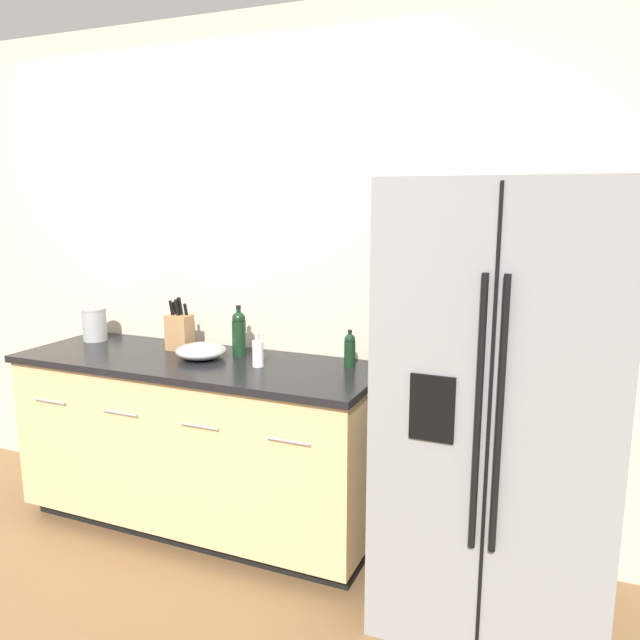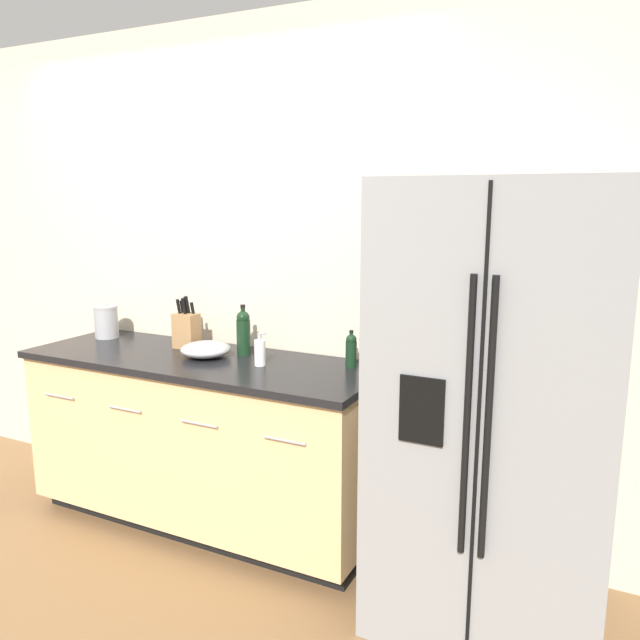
{
  "view_description": "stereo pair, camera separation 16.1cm",
  "coord_description": "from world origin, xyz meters",
  "views": [
    {
      "loc": [
        1.9,
        -1.53,
        1.7
      ],
      "look_at": [
        0.82,
        1.0,
        1.16
      ],
      "focal_mm": 35.0,
      "sensor_mm": 36.0,
      "label": 1
    },
    {
      "loc": [
        2.04,
        -1.47,
        1.7
      ],
      "look_at": [
        0.82,
        1.0,
        1.16
      ],
      "focal_mm": 35.0,
      "sensor_mm": 36.0,
      "label": 2
    }
  ],
  "objects": [
    {
      "name": "wine_bottle",
      "position": [
        0.32,
        1.14,
        1.03
      ],
      "size": [
        0.07,
        0.07,
        0.26
      ],
      "color": "black",
      "rests_on": "counter_unit"
    },
    {
      "name": "counter_unit",
      "position": [
        0.15,
        1.0,
        0.46
      ],
      "size": [
        1.87,
        0.64,
        0.91
      ],
      "color": "black",
      "rests_on": "ground_plane"
    },
    {
      "name": "refrigerator",
      "position": [
        1.64,
        0.93,
        0.89
      ],
      "size": [
        0.87,
        0.8,
        1.77
      ],
      "color": "gray",
      "rests_on": "ground_plane"
    },
    {
      "name": "steel_canister",
      "position": [
        -0.61,
        1.12,
        1.0
      ],
      "size": [
        0.14,
        0.14,
        0.2
      ],
      "color": "#A3A3A5",
      "rests_on": "counter_unit"
    },
    {
      "name": "ground_plane",
      "position": [
        0.0,
        0.0,
        0.0
      ],
      "size": [
        14.0,
        14.0,
        0.0
      ],
      "primitive_type": "plane",
      "color": "olive"
    },
    {
      "name": "soap_dispenser",
      "position": [
        0.5,
        1.0,
        0.97
      ],
      "size": [
        0.06,
        0.05,
        0.16
      ],
      "color": "white",
      "rests_on": "counter_unit"
    },
    {
      "name": "wall_back",
      "position": [
        0.0,
        1.35,
        1.3
      ],
      "size": [
        10.0,
        0.05,
        2.6
      ],
      "color": "beige",
      "rests_on": "ground_plane"
    },
    {
      "name": "mixing_bowl",
      "position": [
        0.16,
        1.02,
        0.94
      ],
      "size": [
        0.25,
        0.25,
        0.08
      ],
      "color": "#A3A3A5",
      "rests_on": "counter_unit"
    },
    {
      "name": "oil_bottle",
      "position": [
        0.9,
        1.16,
        0.99
      ],
      "size": [
        0.05,
        0.05,
        0.18
      ],
      "color": "black",
      "rests_on": "counter_unit"
    },
    {
      "name": "knife_block",
      "position": [
        -0.04,
        1.13,
        1.01
      ],
      "size": [
        0.13,
        0.09,
        0.28
      ],
      "color": "#A87A4C",
      "rests_on": "counter_unit"
    }
  ]
}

